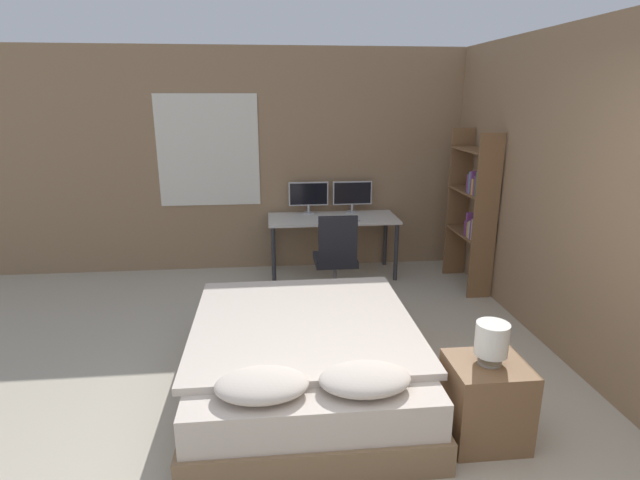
% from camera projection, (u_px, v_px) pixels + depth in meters
% --- Properties ---
extents(wall_back, '(12.00, 0.08, 2.70)m').
position_uv_depth(wall_back, '(319.00, 161.00, 6.21)').
color(wall_back, '#8E7051').
rests_on(wall_back, ground_plane).
extents(wall_side_right, '(0.06, 12.00, 2.70)m').
position_uv_depth(wall_side_right, '(586.00, 202.00, 3.86)').
color(wall_side_right, '#8E7051').
rests_on(wall_side_right, ground_plane).
extents(bed, '(1.64, 2.01, 0.60)m').
position_uv_depth(bed, '(305.00, 359.00, 3.70)').
color(bed, '#846647').
rests_on(bed, ground_plane).
extents(nightstand, '(0.48, 0.43, 0.54)m').
position_uv_depth(nightstand, '(485.00, 401.00, 3.17)').
color(nightstand, brown).
rests_on(nightstand, ground_plane).
extents(bedside_lamp, '(0.20, 0.20, 0.27)m').
position_uv_depth(bedside_lamp, '(492.00, 340.00, 3.05)').
color(bedside_lamp, gray).
rests_on(bedside_lamp, nightstand).
extents(desk, '(1.55, 0.67, 0.73)m').
position_uv_depth(desk, '(333.00, 224.00, 6.04)').
color(desk, beige).
rests_on(desk, ground_plane).
extents(monitor_left, '(0.49, 0.16, 0.39)m').
position_uv_depth(monitor_left, '(309.00, 195.00, 6.14)').
color(monitor_left, '#B7B7BC').
rests_on(monitor_left, desk).
extents(monitor_right, '(0.49, 0.16, 0.39)m').
position_uv_depth(monitor_right, '(352.00, 195.00, 6.20)').
color(monitor_right, '#B7B7BC').
rests_on(monitor_right, desk).
extents(keyboard, '(0.34, 0.13, 0.02)m').
position_uv_depth(keyboard, '(335.00, 221.00, 5.79)').
color(keyboard, '#B7B7BC').
rests_on(keyboard, desk).
extents(computer_mouse, '(0.07, 0.05, 0.04)m').
position_uv_depth(computer_mouse, '(357.00, 220.00, 5.82)').
color(computer_mouse, '#B7B7BC').
rests_on(computer_mouse, desk).
extents(office_chair, '(0.52, 0.52, 0.97)m').
position_uv_depth(office_chair, '(336.00, 266.00, 5.33)').
color(office_chair, black).
rests_on(office_chair, ground_plane).
extents(bookshelf, '(0.27, 0.80, 1.78)m').
position_uv_depth(bookshelf, '(475.00, 204.00, 5.51)').
color(bookshelf, brown).
rests_on(bookshelf, ground_plane).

